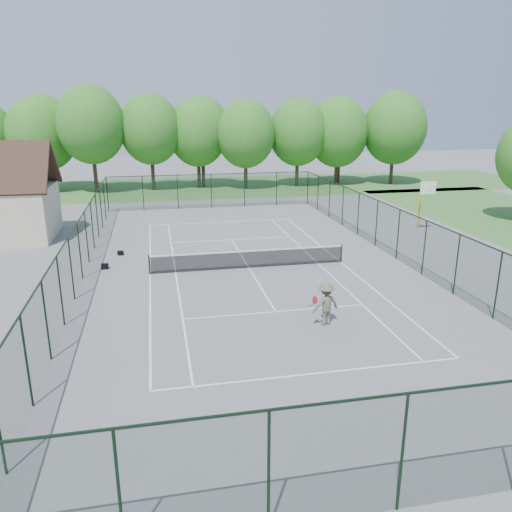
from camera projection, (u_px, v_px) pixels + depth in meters
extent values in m
plane|color=slate|center=(249.00, 268.00, 28.21)|extent=(140.00, 140.00, 0.00)
cube|color=#457B35|center=(199.00, 187.00, 56.36)|extent=(80.00, 16.00, 0.01)
cube|color=white|center=(221.00, 222.00, 39.36)|extent=(10.97, 0.08, 0.01)
cube|color=white|center=(314.00, 374.00, 17.06)|extent=(10.97, 0.08, 0.01)
cube|color=white|center=(232.00, 240.00, 34.22)|extent=(8.23, 0.08, 0.01)
cube|color=white|center=(276.00, 312.00, 22.20)|extent=(8.23, 0.08, 0.01)
cube|color=white|center=(341.00, 262.00, 29.26)|extent=(0.08, 23.77, 0.01)
cube|color=white|center=(150.00, 274.00, 27.16)|extent=(0.08, 23.77, 0.01)
cube|color=white|center=(318.00, 264.00, 29.00)|extent=(0.08, 23.77, 0.01)
cube|color=white|center=(176.00, 273.00, 27.42)|extent=(0.08, 23.77, 0.01)
cube|color=white|center=(249.00, 268.00, 28.21)|extent=(0.08, 12.80, 0.01)
cylinder|color=black|center=(149.00, 265.00, 27.00)|extent=(0.08, 0.08, 1.10)
cylinder|color=black|center=(341.00, 253.00, 29.11)|extent=(0.08, 0.08, 1.10)
cube|color=black|center=(249.00, 260.00, 28.07)|extent=(11.00, 0.02, 0.96)
cube|color=white|center=(249.00, 251.00, 27.92)|extent=(11.00, 0.05, 0.07)
cube|color=#16321E|center=(211.00, 191.00, 44.67)|extent=(18.00, 0.02, 3.00)
cube|color=#16321E|center=(402.00, 454.00, 10.89)|extent=(18.00, 0.02, 3.00)
cube|color=#16321E|center=(398.00, 235.00, 29.50)|extent=(0.02, 36.00, 3.00)
cube|color=#16321E|center=(80.00, 251.00, 26.06)|extent=(0.02, 36.00, 3.00)
cube|color=black|center=(211.00, 174.00, 44.24)|extent=(18.00, 0.05, 0.05)
cube|color=black|center=(408.00, 393.00, 10.46)|extent=(18.00, 0.05, 0.05)
cube|color=black|center=(400.00, 210.00, 29.07)|extent=(0.05, 36.00, 0.05)
cube|color=black|center=(77.00, 223.00, 25.62)|extent=(0.05, 36.00, 0.05)
cylinder|color=#3D2A1D|center=(42.00, 172.00, 52.59)|extent=(0.40, 0.40, 4.20)
ellipsoid|color=#3D8829|center=(38.00, 134.00, 51.47)|extent=(6.40, 6.40, 7.40)
cylinder|color=#3D2A1D|center=(199.00, 169.00, 55.76)|extent=(0.40, 0.40, 4.20)
ellipsoid|color=#3D8829|center=(198.00, 133.00, 54.63)|extent=(6.40, 6.40, 7.40)
cylinder|color=#3D2A1D|center=(339.00, 165.00, 58.92)|extent=(0.40, 0.40, 4.20)
ellipsoid|color=#3D8829|center=(340.00, 131.00, 57.79)|extent=(6.40, 6.40, 7.40)
cylinder|color=#EBA60B|center=(420.00, 205.00, 36.85)|extent=(0.12, 0.12, 3.50)
cube|color=#EBA60B|center=(425.00, 185.00, 35.97)|extent=(0.08, 0.90, 0.08)
cube|color=white|center=(428.00, 188.00, 35.59)|extent=(1.20, 0.05, 0.90)
torus|color=#D45F0F|center=(430.00, 190.00, 35.42)|extent=(0.48, 0.48, 0.02)
cube|color=black|center=(105.00, 266.00, 28.00)|extent=(0.40, 0.24, 0.31)
cube|color=black|center=(121.00, 253.00, 30.62)|extent=(0.38, 0.28, 0.27)
imported|color=#5A6046|center=(326.00, 304.00, 20.68)|extent=(1.31, 0.95, 1.83)
sphere|color=#D5FB2B|center=(350.00, 302.00, 21.34)|extent=(0.07, 0.07, 0.07)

